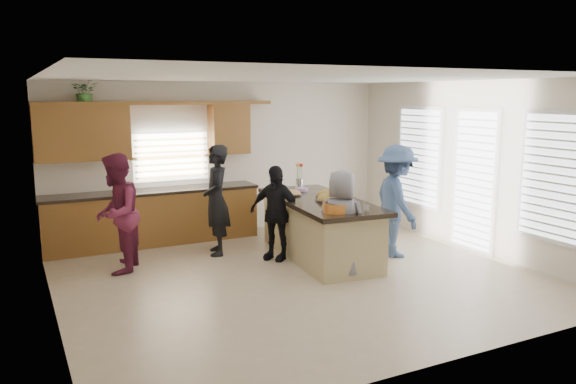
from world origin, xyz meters
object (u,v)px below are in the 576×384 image
woman_left_back (216,200)px  woman_right_front (341,224)px  woman_left_front (275,213)px  island (320,230)px  salad_bowl (336,207)px  woman_left_mid (117,213)px  woman_right_back (397,201)px

woman_left_back → woman_right_front: 2.24m
woman_left_front → woman_right_front: bearing=-17.1°
island → woman_left_back: size_ratio=1.57×
island → woman_right_front: 1.06m
woman_left_front → salad_bowl: bearing=-20.1°
woman_left_back → woman_left_front: 1.01m
island → woman_left_mid: (-3.00, 0.69, 0.42)m
island → woman_right_back: 1.31m
island → salad_bowl: bearing=-101.6°
woman_left_mid → island: bearing=100.7°
woman_left_mid → woman_right_back: bearing=98.0°
woman_right_front → woman_right_back: bearing=-112.8°
salad_bowl → woman_right_front: size_ratio=0.25×
woman_right_back → woman_right_front: 1.46m
island → woman_left_mid: size_ratio=1.60×
salad_bowl → woman_left_back: 2.19m
woman_left_mid → woman_left_front: bearing=102.6°
salad_bowl → woman_left_front: woman_left_front is taller
woman_left_mid → woman_left_front: woman_left_mid is taller
woman_left_back → woman_left_mid: woman_left_back is taller
woman_right_back → island: bearing=81.4°
woman_left_mid → woman_right_front: bearing=82.6°
woman_left_back → woman_left_mid: size_ratio=1.02×
island → woman_right_back: bearing=-16.7°
salad_bowl → woman_left_back: size_ratio=0.21×
woman_right_back → woman_left_back: bearing=74.7°
woman_right_back → woman_left_front: bearing=82.3°
island → woman_left_mid: 3.11m
woman_left_mid → woman_right_front: woman_left_mid is taller
woman_left_back → woman_right_back: 2.89m
salad_bowl → woman_right_back: 1.53m
woman_left_front → woman_right_front: size_ratio=0.96×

